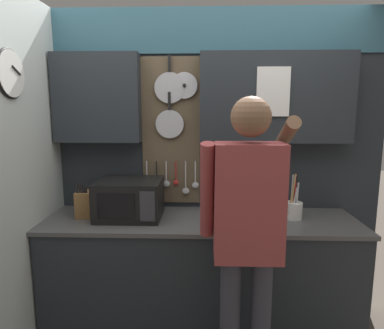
# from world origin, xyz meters

# --- Properties ---
(ground_plane) EXTENTS (14.00, 14.00, 0.00)m
(ground_plane) POSITION_xyz_m (0.00, 0.00, 0.00)
(ground_plane) COLOR brown
(base_cabinet_counter) EXTENTS (2.32, 0.65, 0.91)m
(base_cabinet_counter) POSITION_xyz_m (0.00, -0.00, 0.45)
(base_cabinet_counter) COLOR #23282D
(base_cabinet_counter) RESTS_ON ground_plane
(back_wall_unit) EXTENTS (2.89, 0.22, 2.48)m
(back_wall_unit) POSITION_xyz_m (0.02, 0.29, 1.50)
(back_wall_unit) COLOR #23282D
(back_wall_unit) RESTS_ON ground_plane
(side_wall) EXTENTS (0.07, 1.60, 2.48)m
(side_wall) POSITION_xyz_m (-1.18, -0.39, 1.25)
(side_wall) COLOR silver
(side_wall) RESTS_ON ground_plane
(microwave) EXTENTS (0.48, 0.40, 0.28)m
(microwave) POSITION_xyz_m (-0.54, 0.02, 1.05)
(microwave) COLOR black
(microwave) RESTS_ON base_cabinet_counter
(knife_block) EXTENTS (0.13, 0.16, 0.28)m
(knife_block) POSITION_xyz_m (-0.89, 0.03, 1.01)
(knife_block) COLOR brown
(knife_block) RESTS_ON base_cabinet_counter
(utensil_crock) EXTENTS (0.12, 0.12, 0.34)m
(utensil_crock) POSITION_xyz_m (0.69, 0.03, 0.99)
(utensil_crock) COLOR white
(utensil_crock) RESTS_ON base_cabinet_counter
(person) EXTENTS (0.54, 0.65, 1.79)m
(person) POSITION_xyz_m (0.27, -0.58, 1.08)
(person) COLOR #383842
(person) RESTS_ON ground_plane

